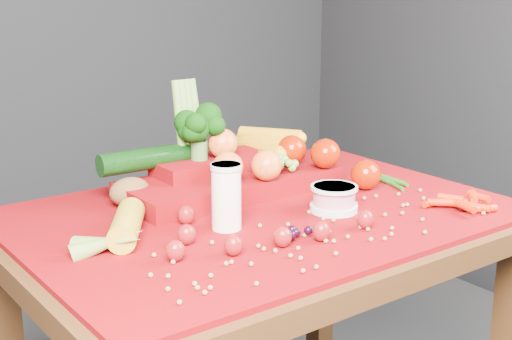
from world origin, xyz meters
TOP-DOWN VIEW (x-y plane):
  - table at (0.00, 0.00)m, footprint 1.10×0.80m
  - red_cloth at (0.00, 0.00)m, footprint 1.05×0.75m
  - milk_glass at (-0.13, -0.05)m, footprint 0.06×0.06m
  - yogurt_bowl at (0.13, -0.10)m, footprint 0.11×0.11m
  - strawberry_scatter at (-0.13, -0.15)m, footprint 0.44×0.28m
  - dark_grape_cluster at (-0.05, -0.19)m, footprint 0.06×0.05m
  - soybean_scatter at (0.00, -0.20)m, footprint 0.84×0.24m
  - corn_ear at (-0.36, -0.01)m, footprint 0.26×0.27m
  - potato at (-0.22, 0.20)m, footprint 0.10×0.07m
  - baby_carrot_pile at (0.37, -0.25)m, footprint 0.18×0.17m
  - green_bean_pile at (0.39, -0.01)m, footprint 0.14×0.12m
  - produce_mound at (0.04, 0.16)m, footprint 0.60×0.36m

SIDE VIEW (x-z plane):
  - table at x=0.00m, z-range 0.28..1.03m
  - red_cloth at x=0.00m, z-range 0.75..0.76m
  - soybean_scatter at x=0.00m, z-range 0.76..0.77m
  - green_bean_pile at x=0.39m, z-range 0.76..0.77m
  - dark_grape_cluster at x=-0.05m, z-range 0.76..0.79m
  - baby_carrot_pile at x=0.37m, z-range 0.76..0.79m
  - corn_ear at x=-0.36m, z-range 0.76..0.81m
  - strawberry_scatter at x=-0.13m, z-range 0.76..0.81m
  - yogurt_bowl at x=0.13m, z-range 0.76..0.82m
  - potato at x=-0.22m, z-range 0.76..0.83m
  - produce_mound at x=0.04m, z-range 0.69..0.95m
  - milk_glass at x=-0.13m, z-range 0.77..0.90m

